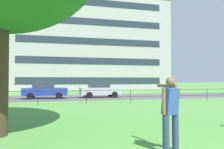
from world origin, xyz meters
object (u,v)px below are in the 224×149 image
Objects in this scene: car_blue_far_right at (45,90)px; apartment_building_background at (87,46)px; car_silver_far_left at (100,90)px; person_thrower at (170,111)px.

apartment_building_background reaches higher than car_blue_far_right.
car_silver_far_left is (5.22, 0.06, 0.00)m from car_blue_far_right.
car_blue_far_right is at bearing -107.51° from apartment_building_background.
car_silver_far_left is at bearing 0.67° from car_blue_far_right.
apartment_building_background reaches higher than car_silver_far_left.
person_thrower is 17.16m from car_blue_far_right.
apartment_building_background is (3.19, 38.51, 7.40)m from person_thrower.
person_thrower reaches higher than car_silver_far_left.
car_blue_far_right is at bearing -179.33° from car_silver_far_left.
person_thrower is at bearing -94.73° from apartment_building_background.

